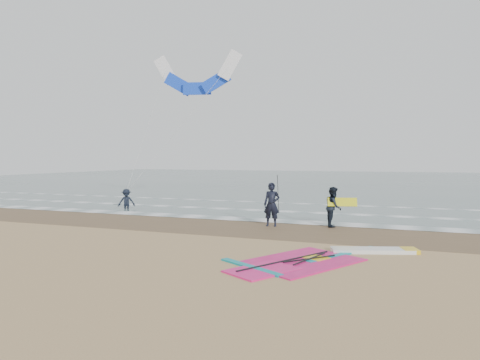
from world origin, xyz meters
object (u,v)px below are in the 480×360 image
(person_walking, at_px, (334,207))
(person_standing, at_px, (272,205))
(surf_kite, at_px, (197,78))
(windsurf_rig, at_px, (323,258))
(person_wading, at_px, (126,196))

(person_walking, bearing_deg, person_standing, 100.29)
(surf_kite, bearing_deg, person_standing, -43.08)
(person_walking, xyz_separation_m, surf_kite, (-9.63, 5.66, 7.38))
(windsurf_rig, bearing_deg, surf_kite, 130.14)
(person_walking, relative_size, surf_kite, 0.20)
(person_wading, height_order, surf_kite, surf_kite)
(person_standing, height_order, surf_kite, surf_kite)
(person_walking, distance_m, surf_kite, 13.39)
(person_walking, height_order, surf_kite, surf_kite)
(person_walking, bearing_deg, surf_kite, 52.47)
(windsurf_rig, height_order, surf_kite, surf_kite)
(person_standing, xyz_separation_m, person_wading, (-10.22, 3.31, -0.21))
(windsurf_rig, height_order, person_walking, person_walking)
(windsurf_rig, xyz_separation_m, person_standing, (-3.28, 5.63, 0.97))
(person_standing, distance_m, person_wading, 10.75)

